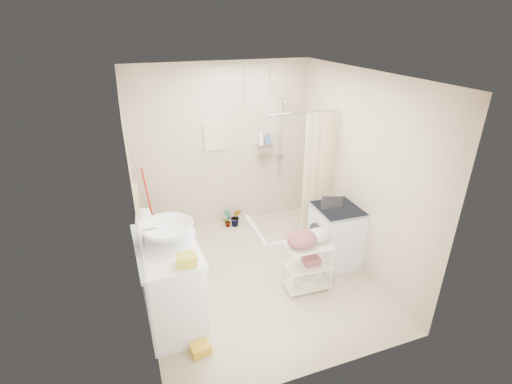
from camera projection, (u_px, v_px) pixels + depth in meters
The scene contains 23 objects.
floor at pixel (257, 276), 4.97m from camera, with size 3.20×3.20×0.00m, color #C0B090.
ceiling at pixel (258, 75), 3.87m from camera, with size 2.80×3.20×0.04m, color silver.
wall_back at pixel (223, 148), 5.79m from camera, with size 2.80×0.04×2.60m, color #C5B398.
wall_front at pixel (324, 263), 3.06m from camera, with size 2.80×0.04×2.60m, color #C5B398.
wall_left at pixel (136, 206), 3.99m from camera, with size 0.04×3.20×2.60m, color #C5B398.
wall_right at pixel (358, 173), 4.85m from camera, with size 0.04×3.20×2.60m, color #C5B398.
vanity at pixel (170, 282), 4.09m from camera, with size 0.63×1.12×0.99m, color white.
sink at pixel (167, 232), 3.92m from camera, with size 0.56×0.56×0.19m, color white.
counter_basket at pixel (186, 260), 3.54m from camera, with size 0.20×0.15×0.11m, color gold.
floor_basket at pixel (200, 347), 3.80m from camera, with size 0.28×0.21×0.15m, color yellow.
toilet at pixel (169, 237), 5.11m from camera, with size 0.45×0.78×0.80m, color white.
mop at pixel (146, 203), 5.60m from camera, with size 0.12×0.12×1.21m, color #BB1304, non-canonical shape.
potted_plant_a at pixel (227, 219), 6.09m from camera, with size 0.16×0.11×0.31m, color brown.
potted_plant_b at pixel (236, 217), 6.11m from camera, with size 0.18×0.15×0.33m, color maroon.
hanging_towel at pixel (213, 137), 5.64m from camera, with size 0.28×0.03×0.42m, color #C6BD8A.
towel_ring at pixel (137, 199), 3.76m from camera, with size 0.04×0.22×0.34m, color #DFD07F, non-canonical shape.
tp_holder at pixel (146, 248), 4.29m from camera, with size 0.08×0.12×0.14m, color white, non-canonical shape.
shower at pixel (286, 168), 5.68m from camera, with size 1.10×1.10×2.10m, color white, non-canonical shape.
shampoo_bottle_a at pixel (261, 138), 5.85m from camera, with size 0.08×0.08×0.22m, color white.
shampoo_bottle_b at pixel (268, 138), 5.89m from camera, with size 0.08×0.09×0.19m, color #3A5292.
washing_machine at pixel (336, 235), 5.10m from camera, with size 0.58×0.60×0.85m, color silver.
laundry_rack at pixel (308, 262), 4.61m from camera, with size 0.56×0.33×0.77m, color beige, non-canonical shape.
ironing_board at pixel (330, 233), 4.96m from camera, with size 0.30×0.09×1.05m, color black, non-canonical shape.
Camera 1 is at (-1.38, -3.78, 3.13)m, focal length 26.00 mm.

